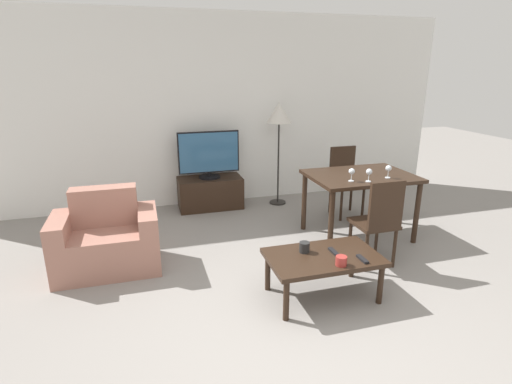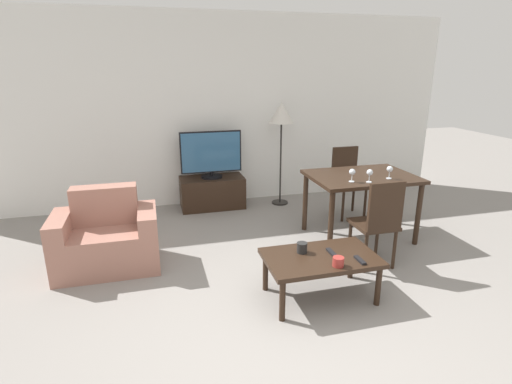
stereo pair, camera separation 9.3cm
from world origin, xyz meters
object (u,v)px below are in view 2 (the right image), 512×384
(tv, at_px, (211,155))
(floor_lamp, at_px, (281,117))
(dining_table, at_px, (361,183))
(armchair, at_px, (107,240))
(remote_primary, at_px, (360,260))
(cup_white_near, at_px, (338,262))
(wine_glass_right, at_px, (352,173))
(coffee_table, at_px, (321,261))
(tv_stand, at_px, (212,192))
(dining_chair_far, at_px, (347,178))
(cup_colored_far, at_px, (302,248))
(wine_glass_center, at_px, (370,173))
(wine_glass_left, at_px, (390,170))
(remote_secondary, at_px, (331,252))
(dining_chair_near, at_px, (378,220))

(tv, height_order, floor_lamp, floor_lamp)
(dining_table, bearing_deg, floor_lamp, 110.40)
(armchair, distance_m, tv, 2.07)
(tv, bearing_deg, remote_primary, -73.62)
(cup_white_near, bearing_deg, wine_glass_right, 58.45)
(coffee_table, bearing_deg, dining_table, 48.51)
(tv_stand, xyz_separation_m, coffee_table, (0.54, -2.61, 0.13))
(dining_table, bearing_deg, dining_chair_far, 74.16)
(cup_white_near, bearing_deg, tv, 102.05)
(cup_colored_far, height_order, wine_glass_center, wine_glass_center)
(floor_lamp, relative_size, cup_white_near, 15.87)
(tv, bearing_deg, wine_glass_right, -53.50)
(cup_colored_far, distance_m, wine_glass_left, 1.61)
(wine_glass_center, bearing_deg, remote_secondary, -134.95)
(dining_table, xyz_separation_m, cup_colored_far, (-1.12, -1.01, -0.22))
(remote_secondary, bearing_deg, wine_glass_left, 38.71)
(coffee_table, xyz_separation_m, dining_table, (0.99, 1.12, 0.32))
(dining_table, height_order, cup_colored_far, dining_table)
(tv_stand, height_order, coffee_table, tv_stand)
(remote_primary, xyz_separation_m, wine_glass_left, (0.92, 1.07, 0.46))
(floor_lamp, bearing_deg, cup_white_near, -98.40)
(wine_glass_center, relative_size, wine_glass_right, 1.00)
(armchair, distance_m, dining_chair_far, 3.15)
(dining_table, bearing_deg, remote_primary, -118.77)
(dining_chair_near, relative_size, cup_colored_far, 10.03)
(dining_chair_far, bearing_deg, remote_primary, -114.34)
(armchair, relative_size, cup_white_near, 10.65)
(coffee_table, height_order, floor_lamp, floor_lamp)
(tv, height_order, remote_primary, tv)
(dining_chair_near, distance_m, floor_lamp, 2.30)
(tv_stand, height_order, wine_glass_left, wine_glass_left)
(tv, relative_size, coffee_table, 0.88)
(cup_white_near, xyz_separation_m, cup_colored_far, (-0.20, 0.31, 0.01))
(armchair, bearing_deg, wine_glass_left, -3.54)
(tv, distance_m, cup_white_near, 2.90)
(remote_primary, relative_size, wine_glass_left, 1.03)
(remote_primary, height_order, wine_glass_left, wine_glass_left)
(dining_chair_near, relative_size, wine_glass_center, 6.38)
(coffee_table, bearing_deg, armchair, 149.68)
(dining_table, height_order, wine_glass_right, wine_glass_right)
(tv_stand, relative_size, dining_chair_far, 0.97)
(cup_white_near, bearing_deg, armchair, 145.99)
(dining_chair_far, distance_m, wine_glass_right, 1.13)
(dining_table, height_order, floor_lamp, floor_lamp)
(floor_lamp, height_order, cup_white_near, floor_lamp)
(armchair, bearing_deg, tv, 49.29)
(coffee_table, distance_m, dining_table, 1.52)
(coffee_table, distance_m, remote_primary, 0.33)
(tv, xyz_separation_m, wine_glass_center, (1.45, -1.79, 0.09))
(wine_glass_right, bearing_deg, cup_colored_far, -137.96)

